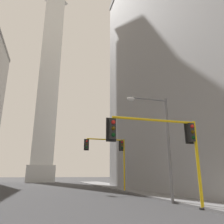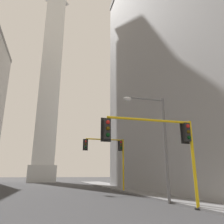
% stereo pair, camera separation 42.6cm
% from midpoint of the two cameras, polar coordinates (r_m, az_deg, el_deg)
% --- Properties ---
extents(sidewalk_right, '(5.00, 73.32, 0.15)m').
position_cam_midpoint_polar(sidewalk_right, '(26.04, 8.60, -19.83)').
color(sidewalk_right, slate).
rests_on(sidewalk_right, ground_plane).
extents(obelisk, '(7.12, 7.12, 63.94)m').
position_cam_midpoint_polar(obelisk, '(69.22, -16.15, 9.38)').
color(obelisk, silver).
rests_on(obelisk, ground_plane).
extents(traffic_light_mid_right, '(4.99, 0.52, 5.96)m').
position_cam_midpoint_polar(traffic_light_mid_right, '(25.96, -0.74, -10.12)').
color(traffic_light_mid_right, yellow).
rests_on(traffic_light_mid_right, ground_plane).
extents(traffic_light_near_right, '(5.69, 0.51, 4.98)m').
position_cam_midpoint_polar(traffic_light_near_right, '(12.92, 13.14, -6.89)').
color(traffic_light_near_right, yellow).
rests_on(traffic_light_near_right, ground_plane).
extents(street_lamp, '(3.23, 0.36, 7.40)m').
position_cam_midpoint_polar(street_lamp, '(16.13, 11.96, -5.76)').
color(street_lamp, slate).
rests_on(street_lamp, ground_plane).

